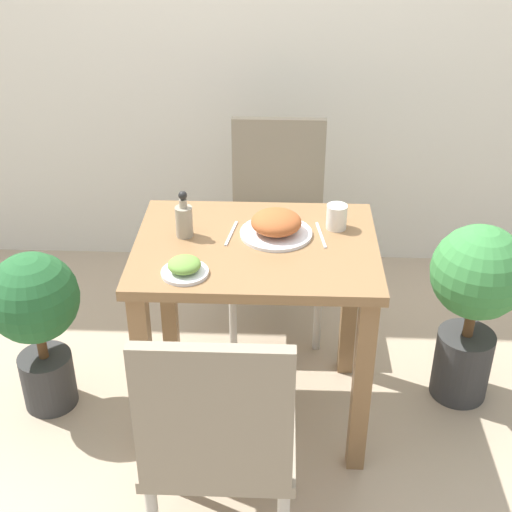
% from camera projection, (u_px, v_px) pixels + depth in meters
% --- Properties ---
extents(ground_plane, '(16.00, 16.00, 0.00)m').
position_uv_depth(ground_plane, '(256.00, 409.00, 2.77)').
color(ground_plane, tan).
extents(dining_table, '(0.82, 0.62, 0.74)m').
position_uv_depth(dining_table, '(256.00, 281.00, 2.47)').
color(dining_table, olive).
rests_on(dining_table, ground_plane).
extents(chair_near, '(0.42, 0.42, 0.91)m').
position_uv_depth(chair_near, '(219.00, 436.00, 1.94)').
color(chair_near, gray).
rests_on(chair_near, ground_plane).
extents(chair_far, '(0.42, 0.42, 0.91)m').
position_uv_depth(chair_far, '(277.00, 214.00, 3.07)').
color(chair_far, gray).
rests_on(chair_far, ground_plane).
extents(food_plate, '(0.25, 0.25, 0.09)m').
position_uv_depth(food_plate, '(276.00, 225.00, 2.43)').
color(food_plate, white).
rests_on(food_plate, dining_table).
extents(side_plate, '(0.15, 0.15, 0.06)m').
position_uv_depth(side_plate, '(185.00, 267.00, 2.21)').
color(side_plate, white).
rests_on(side_plate, dining_table).
extents(drink_cup, '(0.07, 0.07, 0.09)m').
position_uv_depth(drink_cup, '(337.00, 217.00, 2.47)').
color(drink_cup, silver).
rests_on(drink_cup, dining_table).
extents(sauce_bottle, '(0.06, 0.06, 0.17)m').
position_uv_depth(sauce_bottle, '(184.00, 219.00, 2.41)').
color(sauce_bottle, gray).
rests_on(sauce_bottle, dining_table).
extents(fork_utensil, '(0.03, 0.17, 0.00)m').
position_uv_depth(fork_utensil, '(231.00, 233.00, 2.45)').
color(fork_utensil, silver).
rests_on(fork_utensil, dining_table).
extents(spoon_utensil, '(0.03, 0.18, 0.00)m').
position_uv_depth(spoon_utensil, '(321.00, 235.00, 2.44)').
color(spoon_utensil, silver).
rests_on(spoon_utensil, dining_table).
extents(potted_plant_left, '(0.34, 0.34, 0.66)m').
position_uv_depth(potted_plant_left, '(36.00, 315.00, 2.60)').
color(potted_plant_left, '#333333').
rests_on(potted_plant_left, ground_plane).
extents(potted_plant_right, '(0.35, 0.35, 0.74)m').
position_uv_depth(potted_plant_right, '(475.00, 296.00, 2.62)').
color(potted_plant_right, '#333333').
rests_on(potted_plant_right, ground_plane).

